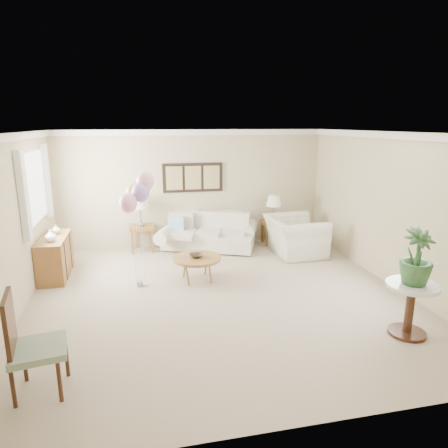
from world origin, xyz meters
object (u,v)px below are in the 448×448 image
sofa (208,235)px  coffee_table (197,259)px  balloon_cluster (137,193)px  armchair (295,236)px  accent_chair (29,343)px

sofa → coffee_table: sofa is taller
sofa → balloon_cluster: 2.71m
coffee_table → balloon_cluster: 1.57m
coffee_table → balloon_cluster: size_ratio=0.43×
sofa → armchair: (1.74, -0.77, 0.08)m
sofa → armchair: size_ratio=2.00×
sofa → balloon_cluster: size_ratio=1.25×
armchair → accent_chair: size_ratio=1.12×
coffee_table → accent_chair: 3.43m
armchair → accent_chair: accent_chair is taller
coffee_table → armchair: size_ratio=0.69×
sofa → coffee_table: (-0.52, -1.79, 0.08)m
armchair → sofa: bearing=64.9°
armchair → balloon_cluster: size_ratio=0.62×
sofa → armchair: bearing=-23.8°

